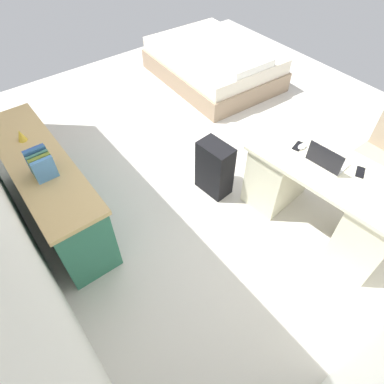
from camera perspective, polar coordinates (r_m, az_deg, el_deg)
The scene contains 12 objects.
ground_plane at distance 4.07m, azimuth 2.83°, elevation 6.56°, with size 5.91×5.91×0.00m, color beige.
desk at distance 3.29m, azimuth 21.38°, elevation -0.70°, with size 1.50×0.80×0.74m.
office_chair at distance 3.80m, azimuth 29.15°, elevation 4.27°, with size 0.52×0.52×0.94m.
credenza at distance 3.41m, azimuth -23.09°, elevation 0.46°, with size 1.80×0.48×0.76m.
bed at distance 5.42m, azimuth 3.72°, elevation 21.01°, with size 1.96×1.48×0.58m.
suitcase_black at distance 3.45m, azimuth 3.87°, elevation 4.03°, with size 0.36×0.22×0.60m, color black.
laptop at distance 3.04m, azimuth 21.99°, elevation 5.07°, with size 0.33×0.25×0.21m.
computer_mouse at distance 3.17m, azimuth 18.31°, elevation 7.40°, with size 0.06×0.10×0.03m, color white.
cell_phone_near_laptop at distance 3.11m, azimuth 26.80°, elevation 3.05°, with size 0.07×0.14×0.01m, color black.
cell_phone_by_mouse at distance 3.17m, azimuth 17.69°, elevation 7.49°, with size 0.07×0.14×0.01m, color black.
book_row at distance 2.92m, azimuth -24.37°, elevation 4.37°, with size 0.19×0.17×0.23m.
figurine_small at distance 3.39m, azimuth -27.20°, elevation 8.60°, with size 0.08×0.08×0.11m, color gold.
Camera 1 is at (-2.30, 2.02, 2.69)m, focal length 31.22 mm.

